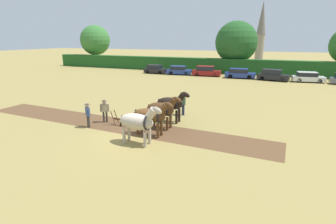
{
  "coord_description": "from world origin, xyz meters",
  "views": [
    {
      "loc": [
        7.51,
        -12.83,
        5.89
      ],
      "look_at": [
        1.06,
        2.91,
        1.1
      ],
      "focal_mm": 28.0,
      "sensor_mm": 36.0,
      "label": 1
    }
  ],
  "objects": [
    {
      "name": "parked_car_right",
      "position": [
        11.77,
        28.21,
        0.68
      ],
      "size": [
        4.3,
        2.21,
        1.41
      ],
      "rotation": [
        0.0,
        0.0,
        0.12
      ],
      "color": "silver",
      "rests_on": "ground"
    },
    {
      "name": "farmer_beside_team",
      "position": [
        1.02,
        6.2,
        1.07
      ],
      "size": [
        0.48,
        0.56,
        1.8
      ],
      "rotation": [
        0.0,
        0.0,
        0.68
      ],
      "color": "#28334C",
      "rests_on": "ground"
    },
    {
      "name": "draft_horse_trail_right",
      "position": [
        0.79,
        4.19,
        1.37
      ],
      "size": [
        2.68,
        1.02,
        2.4
      ],
      "rotation": [
        0.0,
        0.0,
        -0.05
      ],
      "color": "black",
      "rests_on": "ground"
    },
    {
      "name": "parked_car_center",
      "position": [
        2.49,
        28.38,
        0.72
      ],
      "size": [
        4.56,
        2.03,
        1.48
      ],
      "rotation": [
        0.0,
        0.0,
        0.07
      ],
      "color": "navy",
      "rests_on": "ground"
    },
    {
      "name": "draft_horse_trail_left",
      "position": [
        0.71,
        2.67,
        1.31
      ],
      "size": [
        2.68,
        1.07,
        2.36
      ],
      "rotation": [
        0.0,
        0.0,
        -0.05
      ],
      "color": "#513319",
      "rests_on": "ground"
    },
    {
      "name": "farmer_at_plow",
      "position": [
        -3.61,
        2.27,
        0.97
      ],
      "size": [
        0.55,
        0.44,
        1.66
      ],
      "rotation": [
        0.0,
        0.0,
        -0.95
      ],
      "color": "#38332D",
      "rests_on": "ground"
    },
    {
      "name": "ground_plane",
      "position": [
        0.0,
        0.0,
        0.0
      ],
      "size": [
        240.0,
        240.0,
        0.0
      ],
      "primitive_type": "plane",
      "color": "#998447"
    },
    {
      "name": "tree_far_left",
      "position": [
        -30.02,
        36.41,
        5.51
      ],
      "size": [
        6.43,
        6.43,
        8.73
      ],
      "color": "#423323",
      "rests_on": "ground"
    },
    {
      "name": "parked_car_center_left",
      "position": [
        -2.89,
        28.93,
        0.76
      ],
      "size": [
        4.58,
        2.0,
        1.61
      ],
      "rotation": [
        0.0,
        0.0,
        0.06
      ],
      "color": "maroon",
      "rests_on": "ground"
    },
    {
      "name": "parked_car_far_left",
      "position": [
        -11.88,
        28.75,
        0.71
      ],
      "size": [
        3.94,
        1.88,
        1.48
      ],
      "rotation": [
        0.0,
        0.0,
        -0.03
      ],
      "color": "black",
      "rests_on": "ground"
    },
    {
      "name": "hedgerow",
      "position": [
        0.0,
        33.84,
        1.24
      ],
      "size": [
        72.98,
        1.87,
        2.48
      ],
      "primitive_type": "cube",
      "color": "#1E511E",
      "rests_on": "ground"
    },
    {
      "name": "tree_left",
      "position": [
        0.53,
        36.13,
        5.23
      ],
      "size": [
        7.34,
        7.34,
        8.91
      ],
      "color": "#4C3823",
      "rests_on": "ground"
    },
    {
      "name": "draft_horse_lead_left",
      "position": [
        0.57,
        -0.38,
        1.33
      ],
      "size": [
        2.88,
        1.07,
        2.42
      ],
      "rotation": [
        0.0,
        0.0,
        -0.05
      ],
      "color": "#B2A38E",
      "rests_on": "ground"
    },
    {
      "name": "plowed_furrow_strip",
      "position": [
        -2.82,
        2.08,
        0.0
      ],
      "size": [
        22.71,
        3.93,
        0.01
      ],
      "primitive_type": "cube",
      "rotation": [
        0.0,
        0.0,
        -0.05
      ],
      "color": "brown",
      "rests_on": "ground"
    },
    {
      "name": "parked_car_left",
      "position": [
        -7.52,
        28.72,
        0.71
      ],
      "size": [
        4.3,
        2.36,
        1.46
      ],
      "rotation": [
        0.0,
        0.0,
        0.15
      ],
      "color": "navy",
      "rests_on": "ground"
    },
    {
      "name": "plow",
      "position": [
        -1.95,
        2.03,
        0.32
      ],
      "size": [
        1.57,
        0.48,
        1.13
      ],
      "rotation": [
        0.0,
        0.0,
        -0.05
      ],
      "color": "#4C331E",
      "rests_on": "ground"
    },
    {
      "name": "church_spire",
      "position": [
        2.89,
        63.49,
        8.05
      ],
      "size": [
        2.37,
        2.37,
        15.38
      ],
      "color": "gray",
      "rests_on": "ground"
    },
    {
      "name": "draft_horse_lead_right",
      "position": [
        0.65,
        1.14,
        1.29
      ],
      "size": [
        2.9,
        0.99,
        2.35
      ],
      "rotation": [
        0.0,
        0.0,
        -0.05
      ],
      "color": "#513319",
      "rests_on": "ground"
    },
    {
      "name": "parked_car_center_right",
      "position": [
        7.2,
        27.95,
        0.76
      ],
      "size": [
        4.5,
        2.44,
        1.6
      ],
      "rotation": [
        0.0,
        0.0,
        -0.18
      ],
      "color": "black",
      "rests_on": "ground"
    },
    {
      "name": "farmer_onlooker_left",
      "position": [
        -4.02,
        0.91,
        0.98
      ],
      "size": [
        0.55,
        0.44,
        1.68
      ],
      "rotation": [
        0.0,
        0.0,
        0.96
      ],
      "color": "#38332D",
      "rests_on": "ground"
    }
  ]
}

